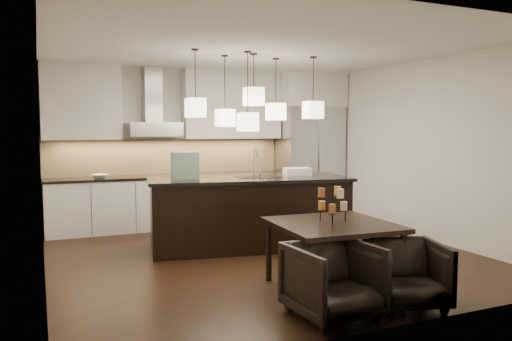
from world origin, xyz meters
name	(u,v)px	position (x,y,z in m)	size (l,w,h in m)	color
floor	(262,255)	(0.00, 0.00, -0.01)	(5.50, 5.50, 0.02)	black
ceiling	(262,47)	(0.00, 0.00, 2.81)	(5.50, 5.50, 0.02)	white
wall_back	(201,147)	(0.00, 2.76, 1.40)	(5.50, 0.02, 2.80)	silver
wall_front	(396,168)	(0.00, -2.76, 1.40)	(5.50, 0.02, 2.80)	silver
wall_left	(40,158)	(-2.76, 0.00, 1.40)	(0.02, 5.50, 2.80)	silver
wall_right	(422,150)	(2.76, 0.00, 1.40)	(0.02, 5.50, 2.80)	silver
refrigerator	(309,162)	(2.10, 2.38, 1.07)	(1.20, 0.72, 2.15)	#B7B7BA
fridge_panel	(310,90)	(2.10, 2.38, 2.47)	(1.26, 0.72, 0.65)	silver
lower_cabinets	(173,202)	(-0.62, 2.43, 0.44)	(4.21, 0.62, 0.88)	silver
countertop	(173,176)	(-0.62, 2.43, 0.90)	(4.21, 0.66, 0.04)	black
backsplash	(168,156)	(-0.62, 2.73, 1.24)	(4.21, 0.02, 0.63)	#D9BC84
upper_cab_left	(81,102)	(-2.10, 2.57, 2.17)	(1.25, 0.35, 1.25)	silver
upper_cab_right	(232,105)	(0.55, 2.57, 2.17)	(1.86, 0.35, 1.25)	silver
hood_canopy	(154,129)	(-0.93, 2.48, 1.72)	(0.90, 0.52, 0.24)	#B7B7BA
hood_chimney	(152,95)	(-0.93, 2.59, 2.32)	(0.30, 0.28, 0.96)	#B7B7BA
fruit_bowl	(100,176)	(-1.86, 2.38, 0.95)	(0.26, 0.26, 0.06)	silver
island_body	(248,213)	(0.02, 0.53, 0.49)	(2.80, 1.12, 0.98)	black
island_top	(248,179)	(0.02, 0.53, 1.01)	(2.88, 1.21, 0.04)	black
faucet	(254,162)	(0.15, 0.62, 1.24)	(0.11, 0.27, 0.42)	silver
tote_bag	(185,166)	(-0.91, 0.59, 1.22)	(0.38, 0.20, 0.38)	#1A5E44
food_container	(297,172)	(0.81, 0.50, 1.08)	(0.38, 0.27, 0.11)	silver
dining_table	(332,256)	(0.09, -1.64, 0.36)	(1.21, 1.21, 0.73)	black
candelabra	(333,203)	(0.09, -1.64, 0.94)	(0.35, 0.35, 0.43)	black
candle_a	(344,206)	(0.23, -1.64, 0.90)	(0.07, 0.07, 0.10)	beige
candle_b	(322,205)	(0.03, -1.52, 0.90)	(0.07, 0.07, 0.10)	orange
candle_c	(332,209)	(0.02, -1.75, 0.90)	(0.07, 0.07, 0.10)	#9B5830
candle_d	(338,191)	(0.20, -1.56, 1.05)	(0.07, 0.07, 0.10)	orange
candle_e	(321,193)	(-0.03, -1.61, 1.05)	(0.07, 0.07, 0.10)	#9B5830
candle_f	(340,194)	(0.10, -1.76, 1.05)	(0.07, 0.07, 0.10)	beige
armchair_left	(333,280)	(-0.34, -2.34, 0.35)	(0.74, 0.76, 0.69)	black
armchair_right	(407,274)	(0.47, -2.39, 0.32)	(0.68, 0.70, 0.64)	black
pendant_a	(195,108)	(-0.80, 0.42, 2.01)	(0.24, 0.24, 0.26)	beige
pendant_b	(225,118)	(-0.23, 0.81, 1.89)	(0.24, 0.24, 0.26)	beige
pendant_c	(254,97)	(0.08, 0.48, 2.19)	(0.24, 0.24, 0.26)	beige
pendant_d	(276,112)	(0.58, 0.77, 1.99)	(0.24, 0.24, 0.26)	beige
pendant_e	(313,110)	(1.02, 0.40, 2.01)	(0.24, 0.24, 0.26)	beige
pendant_f	(248,122)	(-0.07, 0.33, 1.82)	(0.24, 0.24, 0.26)	beige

